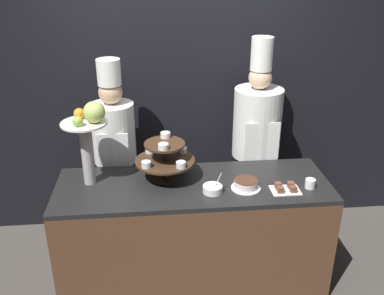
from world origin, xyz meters
name	(u,v)px	position (x,y,z in m)	size (l,w,h in m)	color
wall_back	(183,82)	(0.00, 1.28, 1.40)	(10.00, 0.06, 2.80)	black
buffet_counter	(193,233)	(0.00, 0.34, 0.44)	(2.03, 0.69, 0.88)	brown
tiered_stand	(165,157)	(-0.20, 0.43, 1.07)	(0.44, 0.44, 0.34)	#3D2819
fruit_pedestal	(89,130)	(-0.73, 0.43, 1.30)	(0.33, 0.33, 0.63)	#B2ADA8
cake_round	(246,184)	(0.37, 0.24, 0.92)	(0.21, 0.21, 0.07)	white
cup_white	(310,184)	(0.84, 0.21, 0.92)	(0.07, 0.07, 0.07)	white
cake_square_tray	(285,188)	(0.65, 0.18, 0.90)	(0.21, 0.15, 0.05)	white
serving_bowl_near	(213,189)	(0.13, 0.21, 0.91)	(0.14, 0.14, 0.15)	white
chef_left	(115,149)	(-0.61, 0.89, 0.94)	(0.35, 0.35, 1.70)	black
chef_center_left	(256,139)	(0.60, 0.89, 0.98)	(0.41, 0.41, 1.85)	#28282D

